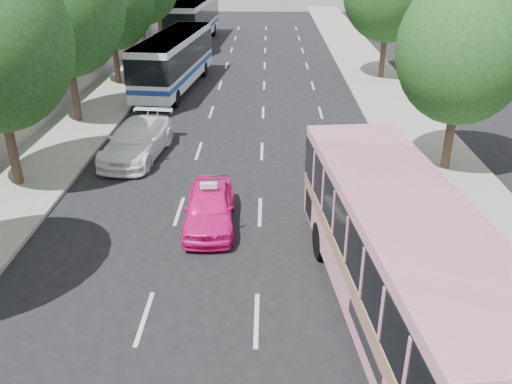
{
  "coord_description": "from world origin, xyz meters",
  "views": [
    {
      "loc": [
        1.23,
        -13.15,
        8.95
      ],
      "look_at": [
        0.89,
        2.29,
        1.6
      ],
      "focal_mm": 38.0,
      "sensor_mm": 36.0,
      "label": 1
    }
  ],
  "objects_px": {
    "pink_bus": "(402,250)",
    "pink_taxi": "(209,207)",
    "tour_coach_front": "(174,57)",
    "tour_coach_rear": "(193,17)",
    "white_pickup": "(137,140)"
  },
  "relations": [
    {
      "from": "white_pickup",
      "to": "pink_bus",
      "type": "bearing_deg",
      "value": -44.85
    },
    {
      "from": "pink_bus",
      "to": "tour_coach_front",
      "type": "xyz_separation_m",
      "value": [
        -9.1,
        23.02,
        -0.14
      ]
    },
    {
      "from": "tour_coach_front",
      "to": "tour_coach_rear",
      "type": "bearing_deg",
      "value": 99.16
    },
    {
      "from": "tour_coach_front",
      "to": "tour_coach_rear",
      "type": "xyz_separation_m",
      "value": [
        -0.87,
        16.47,
        0.22
      ]
    },
    {
      "from": "tour_coach_front",
      "to": "pink_bus",
      "type": "bearing_deg",
      "value": -62.28
    },
    {
      "from": "pink_bus",
      "to": "white_pickup",
      "type": "bearing_deg",
      "value": 122.17
    },
    {
      "from": "tour_coach_rear",
      "to": "white_pickup",
      "type": "bearing_deg",
      "value": -84.56
    },
    {
      "from": "white_pickup",
      "to": "tour_coach_front",
      "type": "bearing_deg",
      "value": 97.26
    },
    {
      "from": "pink_bus",
      "to": "tour_coach_rear",
      "type": "xyz_separation_m",
      "value": [
        -9.97,
        39.49,
        0.08
      ]
    },
    {
      "from": "pink_taxi",
      "to": "tour_coach_front",
      "type": "distance_m",
      "value": 18.44
    },
    {
      "from": "tour_coach_front",
      "to": "pink_taxi",
      "type": "bearing_deg",
      "value": -71.47
    },
    {
      "from": "pink_bus",
      "to": "pink_taxi",
      "type": "distance_m",
      "value": 7.38
    },
    {
      "from": "tour_coach_front",
      "to": "tour_coach_rear",
      "type": "distance_m",
      "value": 16.5
    },
    {
      "from": "tour_coach_rear",
      "to": "pink_taxi",
      "type": "bearing_deg",
      "value": -78.63
    },
    {
      "from": "pink_bus",
      "to": "tour_coach_front",
      "type": "height_order",
      "value": "pink_bus"
    }
  ]
}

